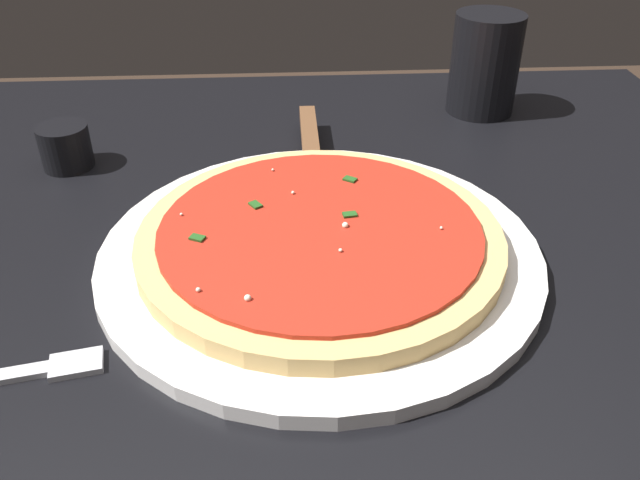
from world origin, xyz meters
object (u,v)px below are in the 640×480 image
object	(u,v)px
cup_tall_drink	(485,64)
cup_small_sauce	(65,147)
serving_plate	(320,253)
pizza_server	(311,152)
pizza	(320,237)

from	to	relation	value
cup_tall_drink	cup_small_sauce	bearing A→B (deg)	14.73
serving_plate	pizza_server	world-z (taller)	pizza_server
pizza_server	cup_tall_drink	xyz separation A→B (m)	(-0.22, -0.14, 0.04)
cup_small_sauce	cup_tall_drink	bearing A→B (deg)	-165.27
pizza_server	cup_tall_drink	distance (m)	0.27
cup_tall_drink	pizza_server	bearing A→B (deg)	33.08
pizza	cup_tall_drink	bearing A→B (deg)	-124.97
pizza	serving_plate	bearing A→B (deg)	162.68
pizza	pizza_server	size ratio (longest dim) A/B	1.40
pizza	cup_tall_drink	xyz separation A→B (m)	(-0.22, -0.32, 0.04)
cup_small_sauce	serving_plate	bearing A→B (deg)	143.89
cup_tall_drink	serving_plate	bearing A→B (deg)	55.04
pizza	cup_small_sauce	world-z (taller)	cup_small_sauce
cup_tall_drink	cup_small_sauce	xyz separation A→B (m)	(0.48, 0.13, -0.04)
pizza	pizza_server	bearing A→B (deg)	-90.17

